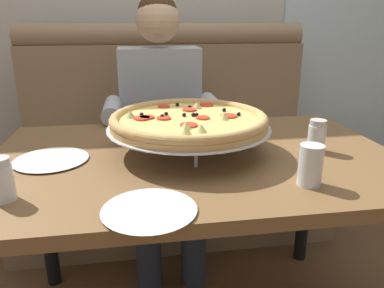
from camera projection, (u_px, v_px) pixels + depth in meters
booth_bench at (170, 154)px, 2.17m from camera, size 1.70×0.78×1.13m
dining_table at (196, 178)px, 1.25m from camera, size 1.34×0.86×0.73m
diner_main at (162, 114)px, 1.81m from camera, size 0.54×0.64×1.27m
pizza at (189, 121)px, 1.22m from camera, size 0.54×0.54×0.14m
shaker_parmesan at (2, 183)px, 0.90m from camera, size 0.06×0.06×0.11m
shaker_pepper_flakes at (317, 138)px, 1.23m from camera, size 0.06×0.06×0.11m
plate_near_left at (149, 208)px, 0.85m from camera, size 0.23×0.23×0.02m
plate_near_right at (51, 158)px, 1.16m from camera, size 0.23×0.23×0.02m
drinking_glass at (310, 167)px, 0.98m from camera, size 0.06×0.06×0.11m
patio_chair at (298, 86)px, 3.64m from camera, size 0.42×0.42×0.86m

